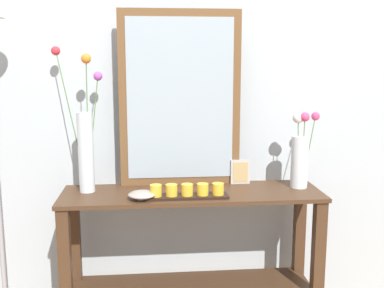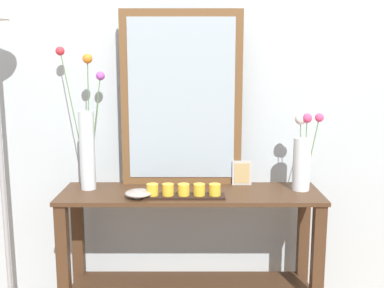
# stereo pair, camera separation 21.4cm
# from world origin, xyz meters

# --- Properties ---
(wall_back) EXTENTS (6.40, 0.08, 2.70)m
(wall_back) POSITION_xyz_m (0.00, 0.31, 1.35)
(wall_back) COLOR #B2BCC1
(wall_back) RESTS_ON ground
(console_table) EXTENTS (1.29, 0.37, 0.77)m
(console_table) POSITION_xyz_m (0.00, 0.00, 0.48)
(console_table) COLOR #472D1C
(console_table) RESTS_ON ground
(mirror_leaning) EXTENTS (0.62, 0.03, 0.90)m
(mirror_leaning) POSITION_xyz_m (-0.05, 0.15, 1.22)
(mirror_leaning) COLOR brown
(mirror_leaning) RESTS_ON console_table
(tall_vase_left) EXTENTS (0.25, 0.16, 0.71)m
(tall_vase_left) POSITION_xyz_m (-0.52, 0.06, 1.02)
(tall_vase_left) COLOR silver
(tall_vase_left) RESTS_ON console_table
(vase_right) EXTENTS (0.16, 0.11, 0.39)m
(vase_right) POSITION_xyz_m (0.56, 0.04, 0.94)
(vase_right) COLOR silver
(vase_right) RESTS_ON console_table
(candle_tray) EXTENTS (0.39, 0.09, 0.07)m
(candle_tray) POSITION_xyz_m (-0.03, -0.10, 0.80)
(candle_tray) COLOR black
(candle_tray) RESTS_ON console_table
(picture_frame_small) EXTENTS (0.10, 0.01, 0.13)m
(picture_frame_small) POSITION_xyz_m (0.27, 0.13, 0.84)
(picture_frame_small) COLOR #B7B2AD
(picture_frame_small) RESTS_ON console_table
(decorative_bowl) EXTENTS (0.13, 0.13, 0.04)m
(decorative_bowl) POSITION_xyz_m (-0.24, -0.11, 0.80)
(decorative_bowl) COLOR #9E9389
(decorative_bowl) RESTS_ON console_table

